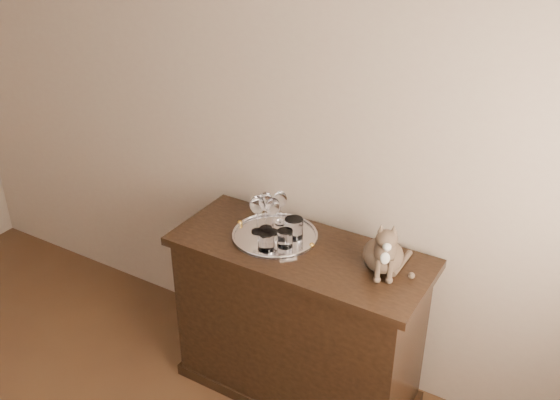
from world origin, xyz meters
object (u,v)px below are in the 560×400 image
(wine_glass_c, at_px, (257,214))
(tumbler_a, at_px, (285,238))
(cat, at_px, (384,241))
(wine_glass_d, at_px, (273,215))
(wine_glass_b, at_px, (280,207))
(tumbler_b, at_px, (266,241))
(wine_glass_a, at_px, (266,211))
(tumbler_c, at_px, (294,228))
(sideboard, at_px, (298,322))
(tray, at_px, (275,236))

(wine_glass_c, relative_size, tumbler_a, 2.35)
(cat, bearing_deg, wine_glass_d, 155.47)
(wine_glass_b, relative_size, tumbler_a, 2.11)
(wine_glass_c, relative_size, cat, 0.70)
(wine_glass_d, relative_size, cat, 0.68)
(tumbler_b, bearing_deg, wine_glass_b, 105.80)
(wine_glass_d, xyz_separation_m, tumbler_a, (0.11, -0.07, -0.05))
(wine_glass_a, height_order, wine_glass_b, wine_glass_a)
(tumbler_c, bearing_deg, tumbler_a, -87.75)
(wine_glass_a, bearing_deg, wine_glass_c, -111.73)
(wine_glass_d, distance_m, tumbler_a, 0.14)
(wine_glass_c, distance_m, tumbler_b, 0.17)
(wine_glass_b, bearing_deg, wine_glass_c, -111.90)
(wine_glass_a, bearing_deg, wine_glass_d, -16.07)
(wine_glass_a, distance_m, wine_glass_b, 0.09)
(tumbler_a, height_order, tumbler_b, tumbler_b)
(tumbler_c, distance_m, cat, 0.45)
(wine_glass_b, bearing_deg, cat, -9.28)
(wine_glass_a, height_order, cat, cat)
(wine_glass_c, relative_size, tumbler_c, 1.96)
(sideboard, distance_m, tumbler_a, 0.48)
(sideboard, relative_size, wine_glass_d, 6.57)
(tray, distance_m, cat, 0.54)
(sideboard, relative_size, wine_glass_a, 6.27)
(sideboard, distance_m, wine_glass_a, 0.57)
(sideboard, bearing_deg, wine_glass_a, 164.49)
(wine_glass_c, height_order, tumbler_c, wine_glass_c)
(wine_glass_c, height_order, tumbler_a, wine_glass_c)
(wine_glass_c, relative_size, wine_glass_d, 1.04)
(tumbler_b, xyz_separation_m, tumbler_c, (0.05, 0.15, 0.01))
(wine_glass_c, bearing_deg, tumbler_a, -13.64)
(wine_glass_b, xyz_separation_m, tumbler_a, (0.12, -0.16, -0.04))
(tumbler_b, bearing_deg, tumbler_c, 70.29)
(tray, xyz_separation_m, tumbler_c, (0.08, 0.03, 0.05))
(wine_glass_b, height_order, tumbler_a, wine_glass_b)
(wine_glass_d, height_order, tumbler_c, wine_glass_d)
(tumbler_a, bearing_deg, wine_glass_d, 146.28)
(wine_glass_b, bearing_deg, wine_glass_d, -80.97)
(wine_glass_d, relative_size, tumbler_a, 2.27)
(wine_glass_b, bearing_deg, sideboard, -36.96)
(wine_glass_c, height_order, cat, cat)
(tray, bearing_deg, cat, 1.98)
(wine_glass_b, relative_size, wine_glass_c, 0.90)
(sideboard, height_order, wine_glass_d, wine_glass_d)
(wine_glass_b, bearing_deg, wine_glass_a, -111.99)
(sideboard, bearing_deg, wine_glass_b, 143.04)
(sideboard, xyz_separation_m, wine_glass_d, (-0.17, 0.05, 0.52))
(cat, bearing_deg, tray, 157.44)
(sideboard, distance_m, wine_glass_c, 0.58)
(tumbler_c, bearing_deg, wine_glass_c, -165.83)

